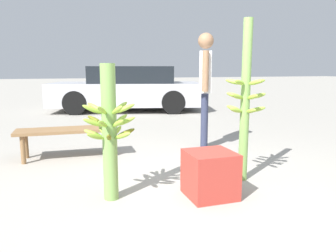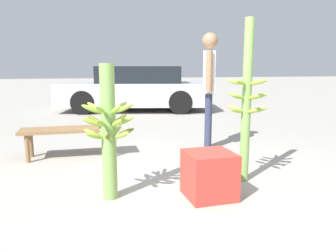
{
  "view_description": "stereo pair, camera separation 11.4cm",
  "coord_description": "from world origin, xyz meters",
  "px_view_note": "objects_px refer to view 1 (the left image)",
  "views": [
    {
      "loc": [
        -1.13,
        -2.84,
        1.22
      ],
      "look_at": [
        -0.1,
        0.27,
        0.64
      ],
      "focal_mm": 35.0,
      "sensor_mm": 36.0,
      "label": 1
    },
    {
      "loc": [
        -1.02,
        -2.87,
        1.22
      ],
      "look_at": [
        -0.1,
        0.27,
        0.64
      ],
      "focal_mm": 35.0,
      "sensor_mm": 36.0,
      "label": 2
    }
  ],
  "objects_px": {
    "banana_stalk_center": "(245,100)",
    "vendor_person": "(205,79)",
    "parked_car": "(128,89)",
    "banana_stalk_left": "(109,130)",
    "produce_crate": "(210,174)",
    "market_bench": "(66,133)"
  },
  "relations": [
    {
      "from": "produce_crate",
      "to": "vendor_person",
      "type": "bearing_deg",
      "value": 67.16
    },
    {
      "from": "vendor_person",
      "to": "parked_car",
      "type": "relative_size",
      "value": 0.38
    },
    {
      "from": "banana_stalk_left",
      "to": "produce_crate",
      "type": "bearing_deg",
      "value": -14.42
    },
    {
      "from": "banana_stalk_left",
      "to": "parked_car",
      "type": "relative_size",
      "value": 0.28
    },
    {
      "from": "banana_stalk_center",
      "to": "parked_car",
      "type": "distance_m",
      "value": 6.43
    },
    {
      "from": "banana_stalk_center",
      "to": "parked_car",
      "type": "bearing_deg",
      "value": 89.89
    },
    {
      "from": "banana_stalk_center",
      "to": "vendor_person",
      "type": "distance_m",
      "value": 1.51
    },
    {
      "from": "market_bench",
      "to": "produce_crate",
      "type": "height_order",
      "value": "produce_crate"
    },
    {
      "from": "banana_stalk_center",
      "to": "parked_car",
      "type": "xyz_separation_m",
      "value": [
        0.01,
        6.42,
        -0.25
      ]
    },
    {
      "from": "banana_stalk_center",
      "to": "market_bench",
      "type": "relative_size",
      "value": 1.31
    },
    {
      "from": "banana_stalk_center",
      "to": "vendor_person",
      "type": "xyz_separation_m",
      "value": [
        0.21,
        1.49,
        0.18
      ]
    },
    {
      "from": "banana_stalk_left",
      "to": "market_bench",
      "type": "relative_size",
      "value": 0.96
    },
    {
      "from": "banana_stalk_left",
      "to": "parked_car",
      "type": "xyz_separation_m",
      "value": [
        1.48,
        6.51,
        -0.03
      ]
    },
    {
      "from": "vendor_person",
      "to": "produce_crate",
      "type": "xyz_separation_m",
      "value": [
        -0.76,
        -1.81,
        -0.84
      ]
    },
    {
      "from": "vendor_person",
      "to": "market_bench",
      "type": "height_order",
      "value": "vendor_person"
    },
    {
      "from": "parked_car",
      "to": "banana_stalk_left",
      "type": "bearing_deg",
      "value": -178.0
    },
    {
      "from": "banana_stalk_center",
      "to": "vendor_person",
      "type": "relative_size",
      "value": 1.0
    },
    {
      "from": "banana_stalk_left",
      "to": "banana_stalk_center",
      "type": "relative_size",
      "value": 0.73
    },
    {
      "from": "market_bench",
      "to": "parked_car",
      "type": "relative_size",
      "value": 0.29
    },
    {
      "from": "parked_car",
      "to": "vendor_person",
      "type": "bearing_deg",
      "value": -162.91
    },
    {
      "from": "banana_stalk_left",
      "to": "market_bench",
      "type": "bearing_deg",
      "value": 102.48
    },
    {
      "from": "parked_car",
      "to": "produce_crate",
      "type": "relative_size",
      "value": 10.37
    }
  ]
}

